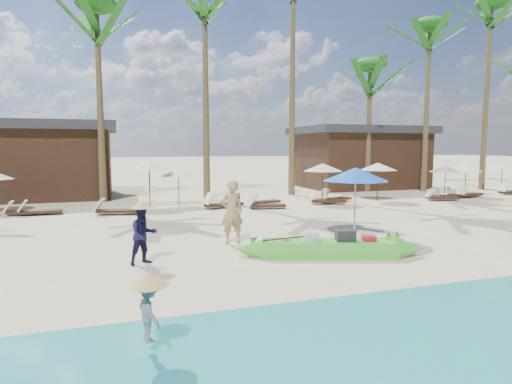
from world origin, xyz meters
name	(u,v)px	position (x,y,z in m)	size (l,w,h in m)	color
ground	(236,268)	(0.00, 0.00, 0.00)	(240.00, 240.00, 0.00)	beige
wet_sand_strip	(339,374)	(0.00, -5.00, 0.00)	(240.00, 4.50, 0.01)	tan
green_canoe	(328,247)	(2.62, 0.34, 0.24)	(5.46, 2.09, 0.72)	#4CD03F
tourist	(232,212)	(0.60, 2.64, 0.95)	(0.70, 0.46, 1.91)	tan
vendor_green	(143,235)	(-2.05, 1.09, 0.73)	(0.71, 0.55, 1.46)	#131336
vendor_yellow	(149,311)	(-2.25, -3.69, 0.61)	(0.55, 0.32, 0.86)	gray
blue_umbrella	(356,174)	(4.53, 2.22, 2.02)	(2.08, 2.08, 2.24)	#99999E
lounger_4_left	(24,211)	(-6.44, 10.49, 0.19)	(1.65, 0.55, 0.56)	#382116
lounger_4_right	(38,211)	(-5.87, 10.36, 0.19)	(1.73, 0.59, 0.58)	#382116
resort_parasol_5	(149,165)	(-1.17, 11.32, 2.05)	(2.21, 2.21, 2.27)	#382116
lounger_5_left	(115,210)	(-2.76, 9.48, 0.21)	(1.93, 0.96, 0.63)	#382116
resort_parasol_6	(178,172)	(0.24, 11.54, 1.64)	(1.76, 1.76, 1.82)	#382116
lounger_6_left	(221,203)	(2.03, 10.03, 0.22)	(2.04, 1.06, 0.66)	#382116
lounger_6_right	(265,205)	(3.93, 9.17, 0.20)	(1.79, 0.78, 0.59)	#382116
resort_parasol_7	(323,167)	(7.36, 10.07, 1.85)	(1.99, 1.99, 2.05)	#382116
lounger_7_left	(263,201)	(4.28, 10.48, 0.19)	(1.79, 1.01, 0.58)	#382116
lounger_7_right	(326,200)	(7.39, 9.75, 0.20)	(1.87, 1.10, 0.61)	#382116
resort_parasol_8	(378,167)	(10.61, 10.04, 1.85)	(1.99, 1.99, 2.05)	#382116
lounger_8_left	(333,198)	(8.19, 10.42, 0.21)	(1.97, 1.01, 0.64)	#382116
resort_parasol_9	(446,169)	(14.94, 9.94, 1.67)	(1.79, 1.79, 1.85)	#382116
lounger_9_left	(441,197)	(13.98, 9.12, 0.19)	(1.77, 1.05, 0.58)	#382116
lounger_9_right	(452,194)	(15.63, 10.11, 0.19)	(1.68, 0.66, 0.56)	#382116
resort_parasol_10	(466,168)	(16.64, 10.21, 1.67)	(1.80, 1.80, 1.86)	#382116
lounger_10_left	(468,194)	(16.49, 9.78, 0.21)	(1.92, 0.95, 0.63)	#382116
resort_parasol_11	(502,165)	(21.01, 11.70, 1.70)	(1.83, 1.83, 1.89)	#382116
lounger_11_left	(509,191)	(20.28, 10.41, 0.19)	(1.74, 0.67, 0.58)	#382116
palm_3	(97,35)	(-3.36, 14.27, 8.58)	(2.08, 2.08, 10.52)	brown
palm_4	(205,25)	(2.15, 14.01, 9.45)	(2.08, 2.08, 11.70)	brown
palm_5	(293,11)	(7.45, 14.38, 10.82)	(2.08, 2.08, 13.60)	brown
palm_6	(370,81)	(12.84, 14.52, 7.05)	(2.08, 2.08, 8.51)	brown
palm_7	(429,51)	(16.57, 13.68, 8.99)	(2.08, 2.08, 11.08)	brown
palm_8	(490,36)	(21.07, 13.33, 10.18)	(2.08, 2.08, 12.70)	brown
pavilion_west	(16,159)	(-8.00, 17.50, 2.19)	(10.80, 6.60, 4.30)	#382116
pavilion_east	(359,157)	(14.00, 17.50, 2.20)	(8.80, 6.60, 4.30)	#382116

